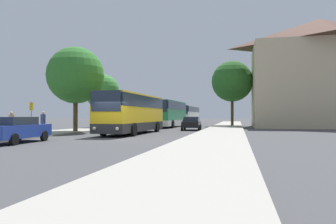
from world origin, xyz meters
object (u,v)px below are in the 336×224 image
Objects in this scene: tree_left_near at (102,92)px; tree_left_far at (76,75)px; parked_car_right_near at (192,123)px; pedestrian_waiting_far at (43,123)px; tree_right_near at (232,81)px; pedestrian_waiting_near at (11,123)px; bus_front at (133,113)px; bus_rear at (187,114)px; bus_middle at (169,113)px; parked_car_left_curb at (16,129)px; bus_stop_sign at (31,114)px.

tree_left_far is at bearing -79.24° from tree_left_near.
parked_car_right_near is 2.38× the size of pedestrian_waiting_far.
tree_left_near is 0.85× the size of tree_left_far.
tree_right_near reaches higher than tree_left_far.
pedestrian_waiting_near is at bearing -99.29° from tree_left_far.
bus_front is 1.24× the size of tree_right_near.
bus_rear is at bearing 91.44° from bus_front.
tree_right_near is at bearing 70.30° from bus_front.
bus_middle is 23.42m from pedestrian_waiting_near.
tree_right_near is (8.16, -11.01, 4.69)m from bus_rear.
bus_middle is 26.50m from parked_car_left_curb.
bus_middle is at bearing 80.18° from parked_car_left_curb.
tree_left_far reaches higher than parked_car_right_near.
pedestrian_waiting_near is (0.10, -2.37, -0.68)m from bus_stop_sign.
pedestrian_waiting_near is at bearing -117.98° from tree_right_near.
tree_left_far is at bearing -124.72° from pedestrian_waiting_near.
bus_middle is 2.41× the size of parked_car_left_curb.
bus_middle is 21.17m from bus_stop_sign.
parked_car_left_curb is 0.52× the size of tree_right_near.
bus_front reaches higher than parked_car_right_near.
tree_left_near reaches higher than pedestrian_waiting_near.
tree_left_far is at bearing -107.32° from bus_middle.
tree_left_near is (-7.28, -5.06, 2.66)m from bus_middle.
pedestrian_waiting_far is (-5.24, -36.79, -0.74)m from bus_rear.
tree_right_near is (13.52, 20.59, 1.27)m from tree_left_far.
tree_left_near is (-0.83, 17.44, 3.50)m from pedestrian_waiting_near.
pedestrian_waiting_near is (-6.45, -22.50, -0.84)m from bus_middle.
pedestrian_waiting_far is 6.65m from tree_left_far.
bus_front reaches higher than bus_stop_sign.
bus_middle is 21.33m from pedestrian_waiting_far.
tree_left_far reaches higher than pedestrian_waiting_near.
parked_car_right_near is 0.63× the size of tree_left_near.
parked_car_right_near is 17.92m from pedestrian_waiting_near.
tree_right_near is at bearing -143.41° from pedestrian_waiting_near.
bus_middle is 16.70m from tree_left_far.
bus_rear is at bearing 91.38° from bus_middle.
bus_rear is 24.59m from parked_car_right_near.
tree_left_near is (-7.53, 10.81, 2.73)m from bus_front.
bus_front reaches higher than bus_rear.
pedestrian_waiting_near is (-3.21, 3.77, 0.22)m from parked_car_left_curb.
tree_left_far reaches higher than tree_left_near.
bus_stop_sign is at bearing -120.33° from tree_right_near.
bus_middle is 1.24× the size of tree_right_near.
parked_car_left_curb is at bearing 104.91° from pedestrian_waiting_near.
parked_car_right_near is 14.94m from tree_right_near.
bus_stop_sign is at bearing -105.00° from tree_left_far.
pedestrian_waiting_far is 29.56m from tree_right_near.
tree_left_far reaches higher than bus_rear.
bus_middle reaches higher than pedestrian_waiting_far.
parked_car_left_curb is 0.74× the size of tree_left_near.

